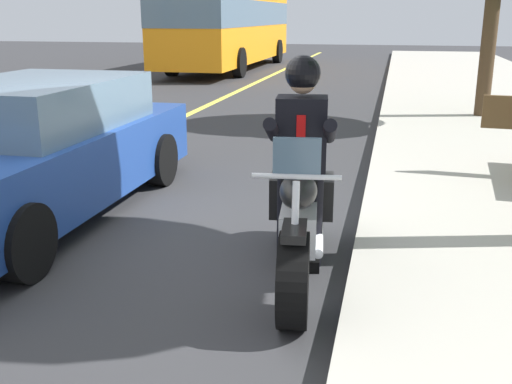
{
  "coord_description": "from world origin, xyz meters",
  "views": [
    {
      "loc": [
        4.99,
        2.26,
        2.03
      ],
      "look_at": [
        0.73,
        1.28,
        0.75
      ],
      "focal_mm": 42.39,
      "sensor_mm": 36.0,
      "label": 1
    }
  ],
  "objects_px": {
    "rider_main": "(301,145)",
    "bus_near": "(230,20)",
    "motorcycle_main": "(299,222)",
    "car_silver": "(31,151)"
  },
  "relations": [
    {
      "from": "motorcycle_main",
      "to": "rider_main",
      "type": "relative_size",
      "value": 1.27
    },
    {
      "from": "motorcycle_main",
      "to": "car_silver",
      "type": "height_order",
      "value": "car_silver"
    },
    {
      "from": "motorcycle_main",
      "to": "rider_main",
      "type": "xyz_separation_m",
      "value": [
        -0.19,
        -0.02,
        0.58
      ]
    },
    {
      "from": "rider_main",
      "to": "bus_near",
      "type": "bearing_deg",
      "value": -163.05
    },
    {
      "from": "rider_main",
      "to": "car_silver",
      "type": "xyz_separation_m",
      "value": [
        -0.72,
        -2.91,
        -0.35
      ]
    },
    {
      "from": "motorcycle_main",
      "to": "car_silver",
      "type": "xyz_separation_m",
      "value": [
        -0.91,
        -2.94,
        0.24
      ]
    },
    {
      "from": "bus_near",
      "to": "car_silver",
      "type": "bearing_deg",
      "value": 8.76
    },
    {
      "from": "rider_main",
      "to": "car_silver",
      "type": "height_order",
      "value": "rider_main"
    },
    {
      "from": "car_silver",
      "to": "motorcycle_main",
      "type": "bearing_deg",
      "value": 72.82
    },
    {
      "from": "rider_main",
      "to": "bus_near",
      "type": "relative_size",
      "value": 0.16
    }
  ]
}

